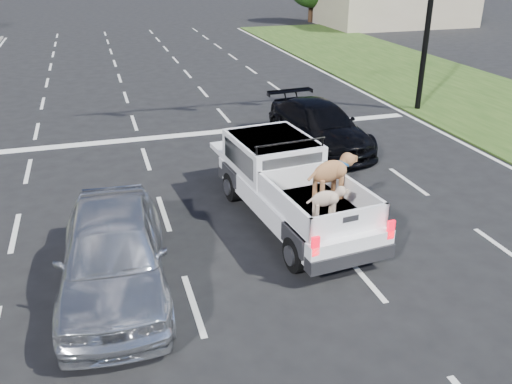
% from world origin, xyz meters
% --- Properties ---
extents(ground, '(160.00, 160.00, 0.00)m').
position_xyz_m(ground, '(0.00, 0.00, 0.00)').
color(ground, black).
rests_on(ground, ground).
extents(road_markings, '(17.75, 60.00, 0.01)m').
position_xyz_m(road_markings, '(0.00, 6.56, 0.01)').
color(road_markings, silver).
rests_on(road_markings, ground).
extents(building_right, '(12.00, 7.00, 3.60)m').
position_xyz_m(building_right, '(22.00, 34.00, 1.80)').
color(building_right, '#B8A98C').
rests_on(building_right, ground).
extents(pickup_truck, '(2.48, 5.56, 2.02)m').
position_xyz_m(pickup_truck, '(1.19, 2.80, 0.94)').
color(pickup_truck, black).
rests_on(pickup_truck, ground).
extents(silver_sedan, '(2.28, 5.05, 1.68)m').
position_xyz_m(silver_sedan, '(-3.09, 0.91, 0.84)').
color(silver_sedan, silver).
rests_on(silver_sedan, ground).
extents(black_coupe, '(2.46, 5.16, 1.45)m').
position_xyz_m(black_coupe, '(3.95, 7.52, 0.73)').
color(black_coupe, black).
rests_on(black_coupe, ground).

